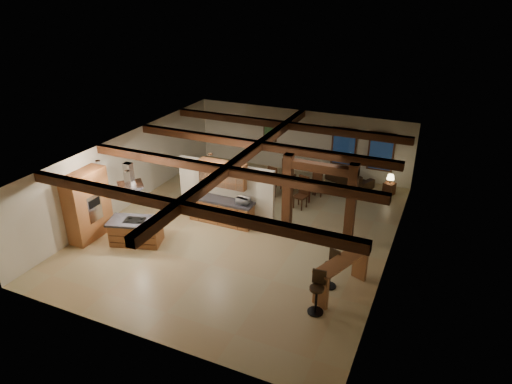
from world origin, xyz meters
TOP-DOWN VIEW (x-y plane):
  - ground at (0.00, 0.00)m, footprint 12.00×12.00m
  - room_walls at (0.00, 0.00)m, footprint 12.00×12.00m
  - ceiling_beams at (0.00, 0.00)m, footprint 10.00×12.00m
  - timber_posts at (2.50, 0.50)m, footprint 2.50×0.30m
  - partition_wall at (-1.00, 0.50)m, footprint 3.80×0.18m
  - pantry_cabinet at (-4.67, -2.60)m, footprint 0.67×1.60m
  - back_counter at (-1.00, 0.11)m, footprint 2.50×0.66m
  - upper_display_cabinet at (-1.00, 0.31)m, footprint 1.80×0.36m
  - range_hood at (-2.96, -2.33)m, footprint 1.10×1.10m
  - back_windows at (2.80, 5.93)m, footprint 2.70×0.07m
  - framed_art at (-1.50, 5.94)m, footprint 0.65×0.05m
  - recessed_cans at (-2.53, -1.93)m, footprint 3.16×2.46m
  - kitchen_island at (-2.96, -2.33)m, footprint 1.96×1.42m
  - dining_table at (0.69, 3.31)m, footprint 1.71×0.97m
  - sofa at (2.46, 5.50)m, footprint 2.23×1.58m
  - microwave at (-0.10, 0.11)m, footprint 0.50×0.38m
  - bar_counter at (4.04, -2.15)m, footprint 1.24×2.09m
  - side_table at (4.22, 5.10)m, footprint 0.53×0.53m
  - table_lamp at (4.22, 5.10)m, footprint 0.31×0.31m
  - bar_stool_a at (3.66, -3.27)m, footprint 0.44×0.44m
  - bar_stool_b at (3.70, -2.01)m, footprint 0.43×0.45m
  - dining_chairs at (0.69, 3.31)m, footprint 2.34×2.34m

SIDE VIEW (x-z plane):
  - ground at x=0.00m, z-range 0.00..0.00m
  - side_table at x=4.22m, z-range 0.00..0.51m
  - dining_table at x=0.69m, z-range 0.00..0.60m
  - sofa at x=2.46m, z-range 0.00..0.61m
  - kitchen_island at x=-2.96m, z-range 0.00..0.88m
  - back_counter at x=-1.00m, z-range 0.01..0.95m
  - bar_stool_b at x=3.70m, z-range 0.01..1.19m
  - bar_stool_a at x=3.66m, z-range 0.01..1.26m
  - dining_chairs at x=0.69m, z-range 0.01..1.29m
  - bar_counter at x=4.04m, z-range 0.19..1.26m
  - table_lamp at x=4.22m, z-range 0.58..0.95m
  - microwave at x=-0.10m, z-range 0.94..1.20m
  - partition_wall at x=-1.00m, z-range 0.00..2.20m
  - pantry_cabinet at x=-4.67m, z-range 0.00..2.40m
  - back_windows at x=2.80m, z-range 0.65..2.35m
  - framed_art at x=-1.50m, z-range 1.27..2.12m
  - timber_posts at x=2.50m, z-range 0.31..3.21m
  - room_walls at x=0.00m, z-range -4.22..7.78m
  - range_hood at x=-2.96m, z-range 1.08..2.48m
  - upper_display_cabinet at x=-1.00m, z-range 1.37..2.33m
  - ceiling_beams at x=0.00m, z-range 2.62..2.90m
  - recessed_cans at x=-2.53m, z-range 2.85..2.89m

